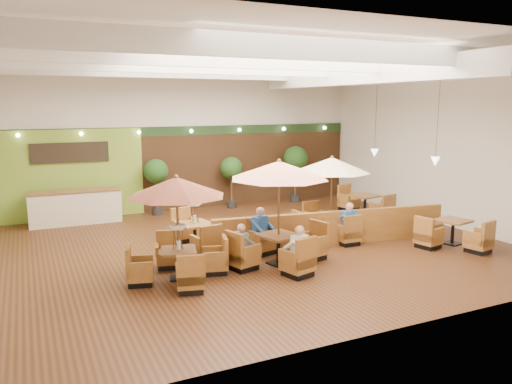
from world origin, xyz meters
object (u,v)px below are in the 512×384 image
booth_divider (333,228)px  diner_3 (348,219)px  table_3 (195,233)px  topiary_0 (156,173)px  topiary_1 (231,170)px  table_4 (446,234)px  table_2 (330,179)px  table_1 (279,193)px  service_counter (75,207)px  diner_1 (262,226)px  diner_0 (298,245)px  diner_4 (348,220)px  table_5 (365,206)px  topiary_2 (295,161)px  diner_2 (243,241)px  table_0 (177,209)px

booth_divider → diner_3: diner_3 is taller
table_3 → topiary_0: topiary_0 is taller
table_3 → topiary_1: size_ratio=1.34×
table_4 → topiary_0: size_ratio=1.24×
table_2 → table_4: size_ratio=0.98×
table_1 → service_counter: bearing=106.3°
diner_1 → topiary_0: bearing=-100.7°
service_counter → diner_1: 7.25m
diner_0 → diner_4: 3.19m
table_1 → diner_0: table_1 is taller
diner_1 → diner_4: (2.68, -0.26, -0.04)m
booth_divider → diner_1: size_ratio=8.62×
table_5 → table_2: bearing=-155.1°
service_counter → diner_1: bearing=-53.6°
service_counter → topiary_2: 8.83m
diner_0 → booth_divider: bearing=30.3°
diner_2 → diner_1: bearing=119.1°
diner_0 → diner_2: diner_0 is taller
diner_4 → diner_2: bearing=-160.5°
table_5 → topiary_2: size_ratio=1.17×
diner_2 → diner_4: (3.68, 0.74, 0.00)m
table_3 → topiary_0: bearing=79.2°
table_0 → topiary_0: table_0 is taller
topiary_1 → table_4: bearing=-64.2°
topiary_0 → diner_2: topiary_0 is taller
diner_4 → table_1: bearing=-156.4°
topiary_0 → diner_3: (4.09, -6.30, -0.80)m
table_3 → diner_3: table_3 is taller
table_2 → topiary_2: table_2 is taller
table_1 → table_4: table_1 is taller
table_3 → table_4: 7.28m
topiary_1 → diner_2: bearing=-110.2°
table_0 → topiary_1: 8.19m
table_4 → topiary_2: size_ratio=1.10×
diner_0 → diner_4: diner_0 is taller
table_4 → diner_3: 2.88m
topiary_2 → table_4: bearing=-84.2°
table_5 → table_4: bearing=-103.5°
service_counter → diner_0: 8.94m
diner_4 → table_5: bearing=54.1°
diner_1 → diner_2: 1.42m
table_1 → topiary_1: (1.58, 7.03, -0.34)m
table_4 → diner_0: bearing=173.3°
table_5 → diner_0: size_ratio=3.42×
table_2 → table_1: bearing=-146.5°
topiary_2 → diner_4: (-1.78, -6.30, -1.02)m
diner_2 → table_0: bearing=-106.6°
table_4 → topiary_2: topiary_2 is taller
topiary_1 → diner_4: 6.44m
table_1 → topiary_0: 7.18m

